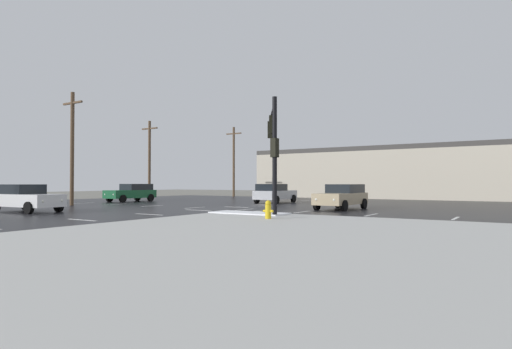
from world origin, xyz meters
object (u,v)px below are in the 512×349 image
object	(u,v)px
sedan_tan	(342,196)
utility_pole_far	(149,158)
traffic_signal_mast	(273,139)
sedan_green	(132,192)
fire_hydrant	(268,209)
sedan_white	(25,197)
utility_pole_distant	(234,160)
utility_pole_mid	(72,146)
sedan_silver	(275,193)

from	to	relation	value
sedan_tan	utility_pole_far	xyz separation A→B (m)	(-23.61, 6.03, 3.46)
sedan_tan	traffic_signal_mast	bearing A→B (deg)	-4.10
traffic_signal_mast	sedan_green	bearing A→B (deg)	35.24
fire_hydrant	sedan_white	distance (m)	14.98
utility_pole_distant	utility_pole_mid	bearing A→B (deg)	-85.30
traffic_signal_mast	utility_pole_far	size ratio (longest dim) A/B	0.68
traffic_signal_mast	sedan_green	xyz separation A→B (m)	(-19.02, 7.60, -3.05)
traffic_signal_mast	sedan_tan	xyz separation A→B (m)	(0.90, 7.10, -3.05)
sedan_white	sedan_green	xyz separation A→B (m)	(-5.55, 12.65, 0.00)
sedan_white	utility_pole_mid	size ratio (longest dim) A/B	0.55
fire_hydrant	utility_pole_distant	xyz separation A→B (m)	(-20.91, 26.73, 3.95)
sedan_tan	sedan_green	xyz separation A→B (m)	(-19.91, 0.49, 0.00)
sedan_tan	utility_pole_distant	xyz separation A→B (m)	(-20.49, 16.91, 3.63)
utility_pole_far	fire_hydrant	bearing A→B (deg)	-33.41
sedan_white	sedan_silver	size ratio (longest dim) A/B	1.01
utility_pole_mid	utility_pole_far	world-z (taller)	utility_pole_mid
sedan_green	traffic_signal_mast	bearing A→B (deg)	70.09
sedan_white	traffic_signal_mast	bearing A→B (deg)	17.00
sedan_green	utility_pole_distant	size ratio (longest dim) A/B	0.54
utility_pole_far	utility_pole_distant	size ratio (longest dim) A/B	0.96
fire_hydrant	utility_pole_mid	world-z (taller)	utility_pole_mid
sedan_silver	utility_pole_mid	world-z (taller)	utility_pole_mid
sedan_white	sedan_silver	bearing A→B (deg)	65.14
sedan_silver	sedan_white	bearing A→B (deg)	157.09
sedan_silver	utility_pole_far	bearing A→B (deg)	84.15
traffic_signal_mast	sedan_tan	bearing A→B (deg)	-40.17
sedan_white	utility_pole_distant	distance (m)	29.92
utility_pole_distant	utility_pole_far	bearing A→B (deg)	-106.00
sedan_white	sedan_silver	xyz separation A→B (m)	(6.63, 17.01, 0.00)
fire_hydrant	utility_pole_distant	distance (m)	34.17
sedan_tan	utility_pole_distant	world-z (taller)	utility_pole_distant
traffic_signal_mast	fire_hydrant	world-z (taller)	traffic_signal_mast
fire_hydrant	sedan_tan	bearing A→B (deg)	92.49
sedan_tan	sedan_silver	distance (m)	9.13
sedan_white	utility_pole_distant	xyz separation A→B (m)	(-6.12, 29.07, 3.63)
sedan_white	utility_pole_far	world-z (taller)	utility_pole_far
sedan_green	utility_pole_mid	size ratio (longest dim) A/B	0.54
sedan_white	utility_pole_mid	world-z (taller)	utility_pole_mid
fire_hydrant	utility_pole_mid	xyz separation A→B (m)	(-19.00, 3.45, 3.89)
sedan_green	sedan_silver	bearing A→B (deg)	111.58
sedan_white	utility_pole_mid	xyz separation A→B (m)	(-4.21, 5.78, 3.57)
utility_pole_mid	utility_pole_far	bearing A→B (deg)	112.08
traffic_signal_mast	sedan_green	size ratio (longest dim) A/B	1.22
traffic_signal_mast	utility_pole_mid	xyz separation A→B (m)	(-17.68, 0.72, 0.52)
sedan_green	sedan_white	bearing A→B (deg)	25.54
sedan_white	utility_pole_mid	bearing A→B (deg)	122.48
traffic_signal_mast	sedan_silver	xyz separation A→B (m)	(-6.84, 11.96, -3.05)
traffic_signal_mast	utility_pole_distant	size ratio (longest dim) A/B	0.66
sedan_white	utility_pole_far	bearing A→B (deg)	113.36
sedan_tan	fire_hydrant	bearing A→B (deg)	5.58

